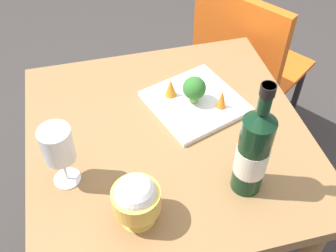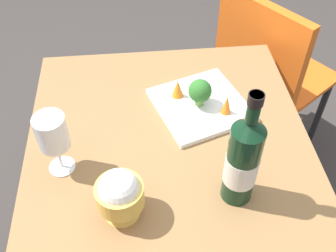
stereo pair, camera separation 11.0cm
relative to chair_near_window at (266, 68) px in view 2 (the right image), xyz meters
name	(u,v)px [view 2 (the right image)]	position (x,y,z in m)	size (l,w,h in m)	color
dining_table	(168,156)	(-0.45, -0.51, 0.10)	(0.78, 0.78, 0.73)	olive
chair_near_window	(266,68)	(0.00, 0.00, 0.00)	(0.56, 0.56, 0.85)	orange
wine_bottle	(243,161)	(-0.31, -0.72, 0.33)	(0.08, 0.08, 0.33)	black
wine_glass	(52,134)	(-0.74, -0.60, 0.33)	(0.08, 0.08, 0.18)	white
rice_bowl	(120,194)	(-0.59, -0.75, 0.28)	(0.11, 0.11, 0.14)	gold
serving_plate	(201,105)	(-0.35, -0.41, 0.21)	(0.32, 0.32, 0.02)	white
broccoli_floret	(200,91)	(-0.35, -0.41, 0.27)	(0.07, 0.07, 0.09)	#729E4C
carrot_garnish_left	(178,88)	(-0.41, -0.37, 0.25)	(0.04, 0.04, 0.06)	orange
carrot_garnish_right	(227,104)	(-0.28, -0.46, 0.25)	(0.03, 0.03, 0.06)	orange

